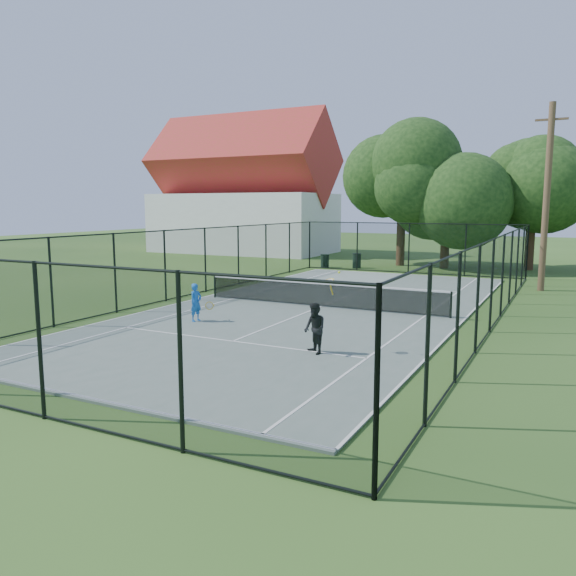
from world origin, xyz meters
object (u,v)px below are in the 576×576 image
at_px(tennis_net, 321,294).
at_px(trash_bin_left, 325,261).
at_px(player_blue, 196,302).
at_px(player_black, 315,328).
at_px(utility_pole, 547,197).
at_px(trash_bin_right, 357,261).

height_order(tennis_net, trash_bin_left, tennis_net).
relative_size(player_blue, player_black, 0.59).
height_order(tennis_net, utility_pole, utility_pole).
relative_size(trash_bin_right, utility_pole, 0.11).
xyz_separation_m(player_blue, player_black, (5.39, -2.05, 0.04)).
xyz_separation_m(utility_pole, player_black, (-4.76, -15.55, -3.65)).
bearing_deg(utility_pole, player_black, -107.03).
xyz_separation_m(tennis_net, utility_pole, (7.45, 9.00, 3.82)).
height_order(trash_bin_right, player_black, player_black).
height_order(tennis_net, player_blue, player_blue).
bearing_deg(trash_bin_right, tennis_net, -75.37).
relative_size(trash_bin_left, utility_pole, 0.10).
distance_m(trash_bin_left, utility_pole, 14.49).
bearing_deg(player_black, utility_pole, 72.97).
distance_m(trash_bin_right, player_blue, 18.80).
bearing_deg(trash_bin_right, utility_pole, -25.26).
bearing_deg(player_black, tennis_net, 112.35).
xyz_separation_m(trash_bin_left, player_black, (8.39, -20.19, 0.31)).
relative_size(utility_pole, player_black, 3.90).
relative_size(tennis_net, player_blue, 7.74).
height_order(trash_bin_left, utility_pole, utility_pole).
relative_size(trash_bin_left, player_black, 0.39).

